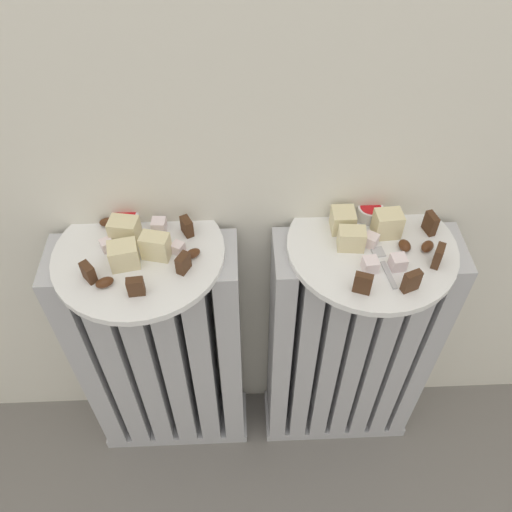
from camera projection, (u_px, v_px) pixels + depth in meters
name	position (u px, v px, depth m)	size (l,w,h in m)	color
radiator_left	(164.00, 357.00, 1.12)	(0.34, 0.12, 0.63)	#B2B2B7
radiator_right	(347.00, 351.00, 1.13)	(0.34, 0.12, 0.63)	#B2B2B7
plate_left	(139.00, 254.00, 0.88)	(0.29, 0.29, 0.01)	white
plate_right	(372.00, 247.00, 0.89)	(0.29, 0.29, 0.01)	white
dark_cake_slice_left_0	(88.00, 272.00, 0.83)	(0.03, 0.01, 0.03)	#472B19
dark_cake_slice_left_1	(136.00, 287.00, 0.81)	(0.03, 0.01, 0.03)	#472B19
dark_cake_slice_left_2	(183.00, 263.00, 0.84)	(0.03, 0.01, 0.03)	#472B19
dark_cake_slice_left_3	(187.00, 226.00, 0.90)	(0.03, 0.01, 0.03)	#472B19
marble_cake_slice_left_0	(156.00, 246.00, 0.86)	(0.05, 0.03, 0.05)	beige
marble_cake_slice_left_1	(125.00, 230.00, 0.88)	(0.05, 0.03, 0.04)	beige
marble_cake_slice_left_2	(124.00, 255.00, 0.84)	(0.05, 0.04, 0.04)	beige
turkish_delight_left_0	(159.00, 226.00, 0.90)	(0.02, 0.02, 0.02)	white
turkish_delight_left_1	(107.00, 245.00, 0.88)	(0.02, 0.02, 0.02)	white
turkish_delight_left_2	(178.00, 248.00, 0.87)	(0.02, 0.02, 0.02)	white
medjool_date_left_0	(193.00, 253.00, 0.86)	(0.03, 0.02, 0.02)	#4C2814
medjool_date_left_1	(105.00, 282.00, 0.82)	(0.03, 0.02, 0.02)	#4C2814
medjool_date_left_2	(108.00, 222.00, 0.91)	(0.03, 0.01, 0.02)	#4C2814
jam_bowl_left	(126.00, 217.00, 0.92)	(0.05, 0.05, 0.02)	white
dark_cake_slice_right_0	(363.00, 283.00, 0.81)	(0.03, 0.01, 0.04)	#472B19
dark_cake_slice_right_1	(411.00, 281.00, 0.81)	(0.03, 0.01, 0.04)	#472B19
dark_cake_slice_right_2	(438.00, 256.00, 0.85)	(0.03, 0.01, 0.04)	#472B19
dark_cake_slice_right_3	(430.00, 223.00, 0.90)	(0.03, 0.01, 0.04)	#472B19
marble_cake_slice_right_0	(343.00, 220.00, 0.90)	(0.04, 0.04, 0.04)	beige
marble_cake_slice_right_1	(351.00, 239.00, 0.87)	(0.04, 0.03, 0.04)	beige
marble_cake_slice_right_2	(387.00, 224.00, 0.89)	(0.05, 0.04, 0.05)	beige
turkish_delight_right_0	(371.00, 240.00, 0.88)	(0.02, 0.02, 0.02)	white
turkish_delight_right_1	(398.00, 262.00, 0.85)	(0.02, 0.02, 0.02)	white
turkish_delight_right_2	(370.00, 265.00, 0.84)	(0.02, 0.02, 0.02)	white
medjool_date_right_0	(427.00, 246.00, 0.88)	(0.03, 0.02, 0.02)	#4C2814
medjool_date_right_1	(405.00, 245.00, 0.88)	(0.03, 0.02, 0.01)	#4C2814
jam_bowl_right	(370.00, 212.00, 0.92)	(0.05, 0.05, 0.03)	white
fork	(383.00, 264.00, 0.86)	(0.03, 0.09, 0.00)	#B7B7BC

